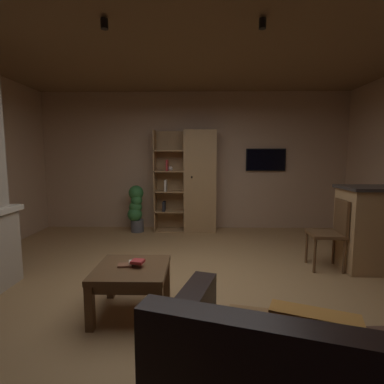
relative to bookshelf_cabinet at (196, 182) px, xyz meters
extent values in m
cube|color=#A37A4C|center=(-0.03, -2.69, -0.99)|extent=(6.17, 5.86, 0.02)
cube|color=tan|center=(-0.03, 0.27, 0.40)|extent=(6.29, 0.06, 2.76)
cube|color=brown|center=(-0.03, -2.69, 1.79)|extent=(6.17, 5.86, 0.02)
cube|color=white|center=(-0.36, 0.24, 0.22)|extent=(0.55, 0.01, 0.88)
cube|color=#A87F51|center=(0.08, -0.01, 0.01)|extent=(0.63, 0.38, 1.98)
cube|color=#A87F51|center=(-0.52, 0.17, 0.01)|extent=(0.58, 0.02, 1.98)
cube|color=#A87F51|center=(-0.80, -0.01, 0.01)|extent=(0.02, 0.38, 1.98)
sphere|color=black|center=(-0.07, -0.21, 0.11)|extent=(0.04, 0.04, 0.04)
cube|color=#A87F51|center=(-0.52, -0.01, -0.97)|extent=(0.58, 0.38, 0.02)
cube|color=#A87F51|center=(-0.52, -0.01, -0.59)|extent=(0.58, 0.38, 0.02)
cube|color=#A87F51|center=(-0.52, -0.01, -0.19)|extent=(0.58, 0.38, 0.02)
cube|color=#A87F51|center=(-0.52, -0.01, 0.21)|extent=(0.58, 0.38, 0.02)
cube|color=#A87F51|center=(-0.52, -0.01, 0.60)|extent=(0.58, 0.38, 0.02)
cube|color=#B22D2D|center=(-0.56, -0.06, 0.33)|extent=(0.03, 0.23, 0.22)
cube|color=black|center=(-0.63, -0.06, -0.48)|extent=(0.05, 0.23, 0.19)
cube|color=beige|center=(-0.59, -0.06, -0.07)|extent=(0.04, 0.23, 0.22)
sphere|color=beige|center=(-0.50, -0.01, 0.26)|extent=(0.10, 0.10, 0.10)
cube|color=black|center=(-0.03, -4.25, -0.65)|extent=(0.40, 0.87, 0.67)
cube|color=olive|center=(0.38, -4.45, -0.43)|extent=(0.42, 0.22, 0.31)
cube|color=#C67F33|center=(0.58, -4.50, -0.44)|extent=(0.44, 0.30, 0.43)
cube|color=brown|center=(-0.58, -3.16, -0.56)|extent=(0.67, 0.68, 0.05)
cube|color=brown|center=(-0.58, -3.16, -0.62)|extent=(0.60, 0.61, 0.08)
cube|color=brown|center=(-0.87, -3.46, -0.78)|extent=(0.07, 0.07, 0.40)
cube|color=brown|center=(-0.29, -3.46, -0.78)|extent=(0.07, 0.07, 0.40)
cube|color=brown|center=(-0.87, -2.86, -0.78)|extent=(0.07, 0.07, 0.40)
cube|color=brown|center=(-0.29, -2.86, -0.78)|extent=(0.07, 0.07, 0.40)
cube|color=brown|center=(-0.64, -3.15, -0.52)|extent=(0.14, 0.11, 0.02)
cube|color=beige|center=(-0.56, -3.11, -0.50)|extent=(0.13, 0.11, 0.02)
cube|color=#B22D2D|center=(-0.52, -3.17, -0.48)|extent=(0.13, 0.13, 0.03)
cube|color=brown|center=(1.72, -1.99, -0.52)|extent=(0.45, 0.45, 0.04)
cube|color=brown|center=(1.91, -2.01, -0.28)|extent=(0.07, 0.40, 0.44)
cylinder|color=brown|center=(1.55, -1.80, -0.75)|extent=(0.04, 0.04, 0.46)
cylinder|color=brown|center=(1.53, -2.16, -0.75)|extent=(0.04, 0.04, 0.46)
cylinder|color=brown|center=(1.91, -1.83, -0.75)|extent=(0.04, 0.04, 0.46)
cylinder|color=brown|center=(1.89, -2.18, -0.75)|extent=(0.04, 0.04, 0.46)
cylinder|color=#4C4C51|center=(-1.15, -0.13, -0.86)|extent=(0.25, 0.25, 0.24)
sphere|color=#2D6B33|center=(-1.19, -0.16, -0.63)|extent=(0.28, 0.28, 0.28)
sphere|color=#2D6B33|center=(-1.17, -0.14, -0.49)|extent=(0.25, 0.25, 0.25)
sphere|color=#2D6B33|center=(-1.15, -0.15, -0.36)|extent=(0.22, 0.22, 0.22)
sphere|color=#2D6B33|center=(-1.17, -0.09, -0.21)|extent=(0.29, 0.29, 0.29)
cube|color=black|center=(1.42, 0.21, 0.43)|extent=(0.79, 0.05, 0.45)
cube|color=black|center=(1.42, 0.19, 0.43)|extent=(0.75, 0.01, 0.41)
cylinder|color=black|center=(-0.83, -2.93, 1.71)|extent=(0.07, 0.07, 0.09)
cylinder|color=black|center=(0.63, -2.91, 1.71)|extent=(0.07, 0.07, 0.09)
camera|label=1|loc=(0.03, -5.79, 0.49)|focal=27.54mm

